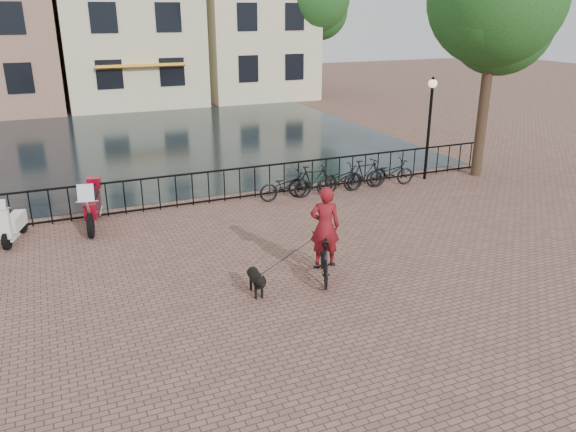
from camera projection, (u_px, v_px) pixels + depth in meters
name	position (u px, v px, depth m)	size (l,w,h in m)	color
ground	(350.00, 326.00, 10.56)	(100.00, 100.00, 0.00)	brown
canal_water	(165.00, 141.00, 25.49)	(20.00, 20.00, 0.00)	black
railing	(224.00, 186.00, 17.29)	(20.00, 0.05, 1.02)	black
canal_house_mid	(124.00, 5.00, 34.59)	(8.00, 9.50, 11.80)	beige
lamp_post	(430.00, 111.00, 18.95)	(0.30, 0.30, 3.45)	black
cyclist	(325.00, 239.00, 12.14)	(1.16, 1.87, 2.47)	black
dog	(256.00, 281.00, 11.66)	(0.35, 0.90, 0.59)	black
motorcycle	(92.00, 200.00, 15.16)	(0.89, 2.17, 1.51)	maroon
scooter	(12.00, 216.00, 14.25)	(0.84, 1.52, 1.36)	silver
parked_bike_0	(286.00, 186.00, 17.45)	(0.60, 1.72, 0.90)	black
parked_bike_1	(313.00, 181.00, 17.78)	(0.47, 1.66, 1.00)	black
parked_bike_2	(340.00, 179.00, 18.15)	(0.60, 1.72, 0.90)	black
parked_bike_3	(365.00, 174.00, 18.48)	(0.47, 1.66, 1.00)	black
parked_bike_4	(390.00, 173.00, 18.85)	(0.60, 1.72, 0.90)	black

